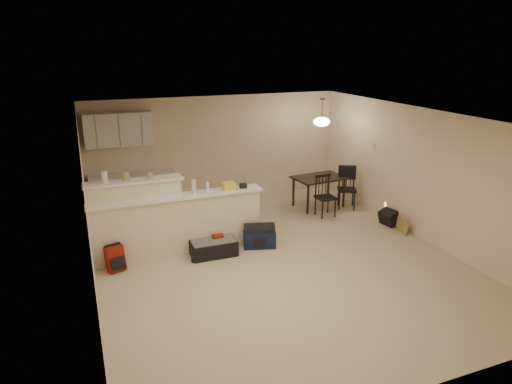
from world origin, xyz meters
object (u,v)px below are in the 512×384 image
red_backpack (115,258)px  black_daypack (389,218)px  navy_duffel (259,238)px  dining_chair_near (326,196)px  dining_table (319,181)px  dining_chair_far (347,188)px  pendant_lamp (322,121)px  suitcase (213,247)px

red_backpack → black_daypack: 5.51m
red_backpack → navy_duffel: size_ratio=0.73×
dining_chair_near → red_backpack: bearing=-169.1°
dining_table → dining_chair_far: dining_chair_far is taller
pendant_lamp → navy_duffel: (-2.11, -1.57, -1.83)m
black_daypack → navy_duffel: bearing=82.3°
dining_chair_near → dining_chair_far: (0.71, 0.28, 0.02)m
dining_table → black_daypack: 1.83m
navy_duffel → black_daypack: navy_duffel is taller
red_backpack → navy_duffel: 2.59m
dining_table → dining_chair_near: size_ratio=1.33×
dining_chair_near → navy_duffel: (-1.94, -0.95, -0.29)m
pendant_lamp → black_daypack: (0.81, -1.57, -1.83)m
suitcase → black_daypack: bearing=0.3°
dining_table → red_backpack: (-4.70, -1.57, -0.41)m
suitcase → navy_duffel: (0.90, 0.00, 0.02)m
dining_chair_near → dining_chair_far: dining_chair_far is taller
dining_chair_far → black_daypack: bearing=-50.9°
black_daypack → dining_chair_far: bearing=4.5°
red_backpack → black_daypack: size_ratio=1.21×
suitcase → dining_chair_near: bearing=18.8°
dining_table → black_daypack: size_ratio=3.40×
dining_chair_far → suitcase: bearing=-133.9°
red_backpack → suitcase: bearing=-16.9°
pendant_lamp → navy_duffel: 3.20m
red_backpack → navy_duffel: bearing=-16.9°
dining_chair_far → navy_duffel: (-2.65, -1.24, -0.31)m
suitcase → navy_duffel: 0.90m
dining_chair_near → suitcase: dining_chair_near is taller
pendant_lamp → black_daypack: 2.55m
suitcase → red_backpack: size_ratio=1.88×
pendant_lamp → black_daypack: bearing=-62.7°
pendant_lamp → dining_chair_near: pendant_lamp is taller
navy_duffel → dining_table: bearing=53.1°
suitcase → pendant_lamp: bearing=27.8°
dining_table → pendant_lamp: bearing=84.2°
suitcase → black_daypack: black_daypack is taller
dining_chair_near → suitcase: 3.02m
red_backpack → black_daypack: red_backpack is taller
dining_table → dining_chair_far: 0.66m
dining_chair_far → red_backpack: size_ratio=2.19×
navy_duffel → suitcase: bearing=-163.6°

